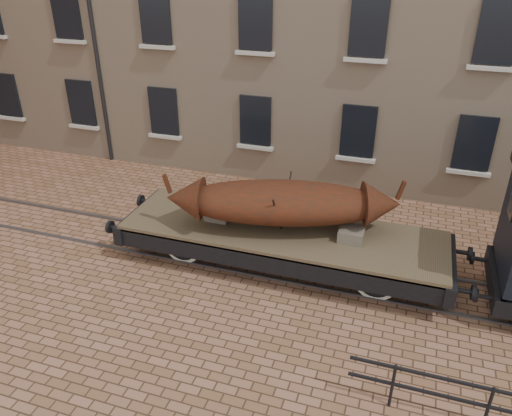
% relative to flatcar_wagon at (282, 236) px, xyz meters
% --- Properties ---
extents(ground, '(90.00, 90.00, 0.00)m').
position_rel_flatcar_wagon_xyz_m(ground, '(0.14, -0.00, -0.87)').
color(ground, brown).
extents(rail_track, '(30.00, 1.52, 0.06)m').
position_rel_flatcar_wagon_xyz_m(rail_track, '(0.14, -0.00, -0.84)').
color(rail_track, '#59595E').
rests_on(rail_track, ground).
extents(flatcar_wagon, '(9.29, 2.52, 1.40)m').
position_rel_flatcar_wagon_xyz_m(flatcar_wagon, '(0.00, 0.00, 0.00)').
color(flatcar_wagon, '#433920').
rests_on(flatcar_wagon, ground).
extents(iron_boat, '(5.88, 2.87, 1.45)m').
position_rel_flatcar_wagon_xyz_m(iron_boat, '(-0.02, -0.00, 0.98)').
color(iron_boat, '#4C1B0B').
rests_on(iron_boat, flatcar_wagon).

